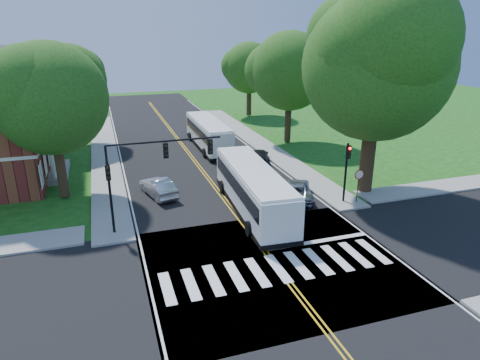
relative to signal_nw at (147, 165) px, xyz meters
name	(u,v)px	position (x,y,z in m)	size (l,w,h in m)	color
ground	(274,264)	(5.86, -6.43, -4.38)	(140.00, 140.00, 0.00)	#144C13
road	(200,168)	(5.86, 11.57, -4.37)	(14.00, 96.00, 0.01)	black
cross_road	(275,264)	(5.86, -6.43, -4.37)	(60.00, 12.00, 0.01)	black
center_line	(191,156)	(5.86, 15.57, -4.36)	(0.36, 70.00, 0.01)	gold
edge_line_w	(122,162)	(-0.94, 15.57, -4.36)	(0.12, 70.00, 0.01)	silver
edge_line_e	(254,150)	(12.66, 15.57, -4.36)	(0.12, 70.00, 0.01)	silver
crosswalk	(278,268)	(5.86, -6.93, -4.36)	(12.60, 3.00, 0.01)	silver
stop_bar	(318,241)	(9.36, -4.83, -4.36)	(6.60, 0.40, 0.01)	silver
sidewalk_nw	(105,155)	(-2.44, 18.57, -4.30)	(2.60, 40.00, 0.15)	gray
sidewalk_ne	(258,142)	(14.16, 18.57, -4.30)	(2.60, 40.00, 0.15)	gray
sidewalk_xe	(466,183)	(25.86, 0.37, -4.30)	(20.00, 2.60, 0.15)	gray
tree_ne_big	(377,67)	(16.86, 1.57, 5.24)	(10.80, 10.80, 14.91)	black
tree_west_near	(51,99)	(-5.64, 7.57, 3.15)	(8.00, 8.00, 11.40)	black
tree_west_far	(69,81)	(-5.14, 23.57, 2.62)	(7.60, 7.60, 10.67)	black
tree_east_mid	(290,71)	(17.36, 17.57, 3.48)	(8.40, 8.40, 11.93)	black
tree_east_far	(249,68)	(18.36, 33.57, 2.48)	(7.20, 7.20, 10.34)	black
signal_nw	(147,165)	(0.00, 0.00, 0.00)	(7.15, 0.46, 5.66)	black
signal_ne	(347,165)	(14.06, 0.01, -1.41)	(0.30, 0.46, 4.40)	black
stop_sign	(359,178)	(14.86, -0.45, -2.35)	(0.76, 0.08, 2.53)	black
bus_lead	(253,189)	(7.18, 0.80, -2.70)	(3.48, 12.32, 3.15)	white
bus_follow	(208,133)	(8.35, 18.19, -2.80)	(2.86, 11.53, 2.98)	white
hatchback	(158,187)	(1.23, 5.67, -3.65)	(1.52, 4.37, 1.44)	#AAACB1
suv	(295,190)	(11.02, 1.97, -3.67)	(2.33, 5.04, 1.40)	#A7A9AE
dark_sedan	(259,156)	(11.63, 11.40, -3.72)	(1.81, 4.45, 1.29)	black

